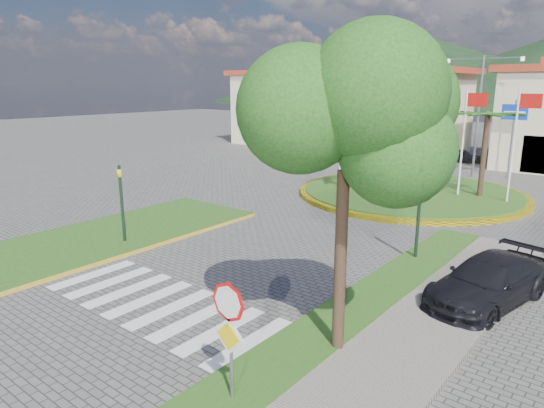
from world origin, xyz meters
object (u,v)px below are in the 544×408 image
Objects in this scene: roundabout_island at (410,192)px; car_dark_a at (461,155)px; white_van at (362,151)px; stop_sign at (229,324)px; deciduous_tree at (345,135)px; car_side_right at (489,281)px.

car_dark_a is (-1.77, 14.11, 0.36)m from roundabout_island.
roundabout_island is at bearing -149.27° from white_van.
stop_sign is (4.90, -20.04, 1.62)m from roundabout_island.
white_van is at bearing 114.46° from stop_sign.
stop_sign is 4.59m from deciduous_tree.
stop_sign is 0.39× the size of deciduous_tree.
car_dark_a is (-7.27, 31.11, -4.65)m from deciduous_tree.
deciduous_tree is 32.28m from car_dark_a.
roundabout_island is 18.55m from deciduous_tree.
car_dark_a is at bearing 122.17° from car_side_right.
car_dark_a is (7.71, 2.52, 0.00)m from white_van.
deciduous_tree reaches higher than stop_sign.
roundabout_island is at bearing 107.91° from deciduous_tree.
car_dark_a is at bearing 97.17° from roundabout_island.
stop_sign is at bearing -101.18° from deciduous_tree.
car_side_right reaches higher than car_dark_a.
white_van is at bearing 117.66° from deciduous_tree.
white_van is (-14.98, 28.58, -4.65)m from deciduous_tree.
deciduous_tree is at bearing -72.09° from roundabout_island.
car_side_right is (2.00, 5.03, -4.49)m from deciduous_tree.
car_side_right is at bearing -152.79° from white_van.
stop_sign is 8.55m from car_side_right.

